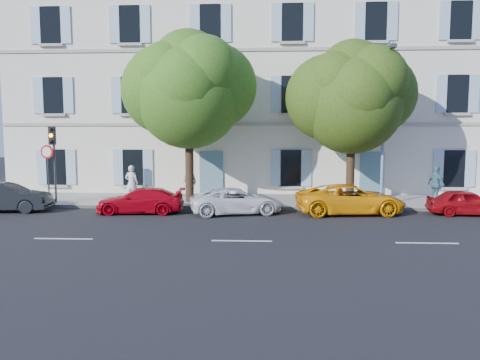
# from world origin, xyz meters

# --- Properties ---
(ground) EXTENTS (90.00, 90.00, 0.00)m
(ground) POSITION_xyz_m (0.00, 0.00, 0.00)
(ground) COLOR black
(sidewalk) EXTENTS (36.00, 4.50, 0.15)m
(sidewalk) POSITION_xyz_m (0.00, 4.45, 0.07)
(sidewalk) COLOR #A09E96
(sidewalk) RESTS_ON ground
(kerb) EXTENTS (36.00, 0.16, 0.16)m
(kerb) POSITION_xyz_m (0.00, 2.28, 0.08)
(kerb) COLOR #9E998E
(kerb) RESTS_ON ground
(building) EXTENTS (28.00, 7.00, 12.00)m
(building) POSITION_xyz_m (0.00, 10.20, 6.00)
(building) COLOR silver
(building) RESTS_ON ground
(car_dark_sedan) EXTENTS (4.07, 1.81, 1.30)m
(car_dark_sedan) POSITION_xyz_m (-10.87, 1.10, 0.65)
(car_dark_sedan) COLOR black
(car_dark_sedan) RESTS_ON ground
(car_red_coupe) EXTENTS (3.91, 1.74, 1.11)m
(car_red_coupe) POSITION_xyz_m (-4.72, 1.07, 0.56)
(car_red_coupe) COLOR #B20514
(car_red_coupe) RESTS_ON ground
(car_white_coupe) EXTENTS (4.40, 2.80, 1.13)m
(car_white_coupe) POSITION_xyz_m (-0.47, 1.15, 0.57)
(car_white_coupe) COLOR white
(car_white_coupe) RESTS_ON ground
(car_yellow_supercar) EXTENTS (4.89, 2.65, 1.30)m
(car_yellow_supercar) POSITION_xyz_m (4.50, 1.36, 0.65)
(car_yellow_supercar) COLOR #FFA30A
(car_yellow_supercar) RESTS_ON ground
(car_red_hatchback) EXTENTS (3.32, 1.51, 1.10)m
(car_red_hatchback) POSITION_xyz_m (9.45, 1.28, 0.55)
(car_red_hatchback) COLOR #9A090F
(car_red_hatchback) RESTS_ON ground
(tree_left) EXTENTS (5.19, 5.19, 8.05)m
(tree_left) POSITION_xyz_m (-2.93, 3.58, 5.33)
(tree_left) COLOR #3A2819
(tree_left) RESTS_ON sidewalk
(tree_right) EXTENTS (4.84, 4.84, 7.45)m
(tree_right) POSITION_xyz_m (4.86, 3.48, 4.93)
(tree_right) COLOR #3A2819
(tree_right) RESTS_ON sidewalk
(traffic_light) EXTENTS (0.29, 0.41, 3.67)m
(traffic_light) POSITION_xyz_m (-9.40, 2.88, 2.80)
(traffic_light) COLOR #383A3D
(traffic_light) RESTS_ON sidewalk
(road_sign) EXTENTS (0.65, 0.14, 2.81)m
(road_sign) POSITION_xyz_m (-9.56, 2.58, 2.18)
(road_sign) COLOR #383A3D
(road_sign) RESTS_ON sidewalk
(street_lamp) EXTENTS (0.23, 1.54, 7.28)m
(street_lamp) POSITION_xyz_m (6.24, 2.86, 4.27)
(street_lamp) COLOR #7293BF
(street_lamp) RESTS_ON sidewalk
(pedestrian_a) EXTENTS (0.67, 0.46, 1.79)m
(pedestrian_a) POSITION_xyz_m (-5.83, 3.61, 1.05)
(pedestrian_a) COLOR silver
(pedestrian_a) RESTS_ON sidewalk
(pedestrian_b) EXTENTS (1.01, 0.91, 1.71)m
(pedestrian_b) POSITION_xyz_m (-3.04, 4.28, 1.01)
(pedestrian_b) COLOR #B6747A
(pedestrian_b) RESTS_ON sidewalk
(pedestrian_c) EXTENTS (0.80, 1.15, 1.81)m
(pedestrian_c) POSITION_xyz_m (9.01, 3.68, 1.06)
(pedestrian_c) COLOR slate
(pedestrian_c) RESTS_ON sidewalk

